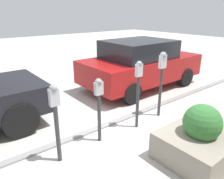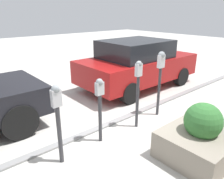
{
  "view_description": "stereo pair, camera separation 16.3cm",
  "coord_description": "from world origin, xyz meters",
  "px_view_note": "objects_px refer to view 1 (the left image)",
  "views": [
    {
      "loc": [
        -2.7,
        -3.54,
        2.52
      ],
      "look_at": [
        0.0,
        -0.11,
        0.95
      ],
      "focal_mm": 35.0,
      "sensor_mm": 36.0,
      "label": 1
    },
    {
      "loc": [
        -2.83,
        -3.43,
        2.52
      ],
      "look_at": [
        0.0,
        -0.11,
        0.95
      ],
      "focal_mm": 35.0,
      "sensor_mm": 36.0,
      "label": 2
    }
  ],
  "objects_px": {
    "parking_meter_middle": "(138,86)",
    "planter_box": "(200,140)",
    "parking_meter_fourth": "(162,72)",
    "parking_meter_nearest": "(56,114)",
    "parking_meter_second": "(99,101)",
    "parked_car_middle": "(141,64)"
  },
  "relations": [
    {
      "from": "parking_meter_nearest",
      "to": "parked_car_middle",
      "type": "distance_m",
      "value": 4.46
    },
    {
      "from": "parking_meter_second",
      "to": "parking_meter_fourth",
      "type": "xyz_separation_m",
      "value": [
        1.85,
        0.01,
        0.25
      ]
    },
    {
      "from": "planter_box",
      "to": "parking_meter_middle",
      "type": "bearing_deg",
      "value": 92.99
    },
    {
      "from": "parking_meter_middle",
      "to": "planter_box",
      "type": "relative_size",
      "value": 1.14
    },
    {
      "from": "parking_meter_middle",
      "to": "planter_box",
      "type": "height_order",
      "value": "parking_meter_middle"
    },
    {
      "from": "parking_meter_nearest",
      "to": "parked_car_middle",
      "type": "xyz_separation_m",
      "value": [
        3.99,
        1.98,
        -0.09
      ]
    },
    {
      "from": "parking_meter_nearest",
      "to": "planter_box",
      "type": "distance_m",
      "value": 2.55
    },
    {
      "from": "parking_meter_fourth",
      "to": "planter_box",
      "type": "relative_size",
      "value": 1.21
    },
    {
      "from": "parking_meter_nearest",
      "to": "parking_meter_fourth",
      "type": "distance_m",
      "value": 2.79
    },
    {
      "from": "parking_meter_second",
      "to": "planter_box",
      "type": "xyz_separation_m",
      "value": [
        1.07,
        -1.56,
        -0.51
      ]
    },
    {
      "from": "parking_meter_second",
      "to": "parking_meter_middle",
      "type": "height_order",
      "value": "parking_meter_middle"
    },
    {
      "from": "parking_meter_fourth",
      "to": "planter_box",
      "type": "height_order",
      "value": "parking_meter_fourth"
    },
    {
      "from": "parking_meter_nearest",
      "to": "parked_car_middle",
      "type": "relative_size",
      "value": 0.34
    },
    {
      "from": "parking_meter_middle",
      "to": "planter_box",
      "type": "distance_m",
      "value": 1.62
    },
    {
      "from": "parking_meter_middle",
      "to": "parking_meter_fourth",
      "type": "height_order",
      "value": "parking_meter_fourth"
    },
    {
      "from": "parking_meter_middle",
      "to": "parking_meter_fourth",
      "type": "relative_size",
      "value": 0.95
    },
    {
      "from": "planter_box",
      "to": "parking_meter_nearest",
      "type": "bearing_deg",
      "value": 143.5
    },
    {
      "from": "parking_meter_second",
      "to": "planter_box",
      "type": "height_order",
      "value": "parking_meter_second"
    },
    {
      "from": "parking_meter_middle",
      "to": "parked_car_middle",
      "type": "relative_size",
      "value": 0.37
    },
    {
      "from": "parking_meter_nearest",
      "to": "parking_meter_second",
      "type": "distance_m",
      "value": 0.93
    },
    {
      "from": "parking_meter_second",
      "to": "parking_meter_middle",
      "type": "relative_size",
      "value": 0.87
    },
    {
      "from": "parking_meter_middle",
      "to": "parking_meter_fourth",
      "type": "xyz_separation_m",
      "value": [
        0.86,
        0.08,
        0.14
      ]
    }
  ]
}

